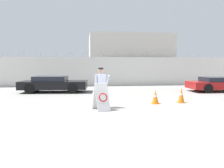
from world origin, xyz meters
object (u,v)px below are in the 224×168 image
at_px(traffic_cone_near, 155,97).
at_px(parked_car_front_coupe, 53,84).
at_px(security_guard, 101,85).
at_px(parked_car_far_side, 221,84).
at_px(traffic_cone_mid, 181,95).
at_px(barricade_sign, 101,97).

distance_m(traffic_cone_near, parked_car_front_coupe, 7.95).
xyz_separation_m(security_guard, parked_car_far_side, (9.17, 4.91, -0.47)).
relative_size(traffic_cone_near, parked_car_front_coupe, 0.14).
relative_size(traffic_cone_near, parked_car_far_side, 0.14).
xyz_separation_m(traffic_cone_mid, parked_car_far_side, (4.95, 4.21, 0.18)).
bearing_deg(parked_car_front_coupe, traffic_cone_mid, -32.00).
bearing_deg(barricade_sign, parked_car_front_coupe, 96.29).
relative_size(traffic_cone_mid, parked_car_far_side, 0.16).
bearing_deg(traffic_cone_mid, security_guard, -170.54).
relative_size(parked_car_front_coupe, parked_car_far_side, 0.99).
bearing_deg(barricade_sign, traffic_cone_near, 6.11).
height_order(traffic_cone_mid, parked_car_far_side, parked_car_far_side).
distance_m(barricade_sign, parked_car_far_side, 10.76).
xyz_separation_m(traffic_cone_mid, parked_car_front_coupe, (-7.23, 5.30, 0.23)).
bearing_deg(barricade_sign, traffic_cone_mid, 0.27).
relative_size(security_guard, traffic_cone_mid, 2.40).
xyz_separation_m(barricade_sign, security_guard, (0.03, 0.68, 0.45)).
relative_size(barricade_sign, parked_car_front_coupe, 0.24).
bearing_deg(parked_car_front_coupe, barricade_sign, -61.74).
height_order(traffic_cone_mid, parked_car_front_coupe, parked_car_front_coupe).
bearing_deg(traffic_cone_near, security_guard, -168.49).
bearing_deg(traffic_cone_mid, parked_car_far_side, 40.37).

